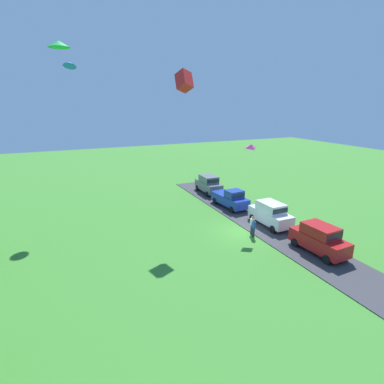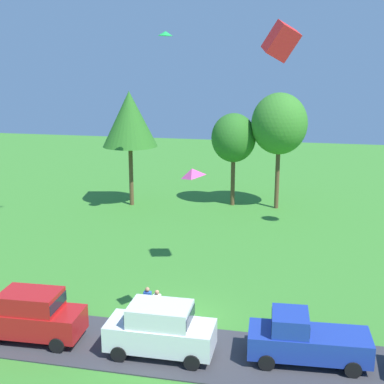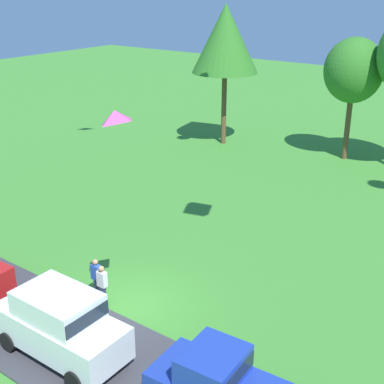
# 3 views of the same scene
# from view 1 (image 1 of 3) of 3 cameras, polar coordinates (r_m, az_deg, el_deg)

# --- Properties ---
(ground_plane) EXTENTS (120.00, 120.00, 0.00)m
(ground_plane) POSITION_cam_1_polar(r_m,az_deg,el_deg) (28.09, 9.42, -7.52)
(ground_plane) COLOR #3D842D
(pavement_strip) EXTENTS (36.00, 4.40, 0.06)m
(pavement_strip) POSITION_cam_1_polar(r_m,az_deg,el_deg) (29.65, 14.03, -6.42)
(pavement_strip) COLOR #38383D
(pavement_strip) RESTS_ON ground
(car_suv_near_entrance) EXTENTS (4.67, 2.19, 2.28)m
(car_suv_near_entrance) POSITION_cam_1_polar(r_m,az_deg,el_deg) (25.59, 23.11, -8.01)
(car_suv_near_entrance) COLOR red
(car_suv_near_entrance) RESTS_ON ground
(car_suv_by_flagpole) EXTENTS (4.62, 2.08, 2.28)m
(car_suv_by_flagpole) POSITION_cam_1_polar(r_m,az_deg,el_deg) (29.60, 14.73, -3.88)
(car_suv_by_flagpole) COLOR white
(car_suv_by_flagpole) RESTS_ON ground
(car_pickup_mid_row) EXTENTS (5.11, 2.30, 2.14)m
(car_pickup_mid_row) POSITION_cam_1_polar(r_m,az_deg,el_deg) (33.84, 7.42, -1.21)
(car_pickup_mid_row) COLOR #1E389E
(car_pickup_mid_row) RESTS_ON ground
(car_suv_far_end) EXTENTS (4.64, 2.13, 2.28)m
(car_suv_far_end) POSITION_cam_1_polar(r_m,az_deg,el_deg) (39.09, 3.18, 1.63)
(car_suv_far_end) COLOR slate
(car_suv_far_end) RESTS_ON ground
(person_beside_suv) EXTENTS (0.36, 0.24, 1.71)m
(person_beside_suv) POSITION_cam_1_polar(r_m,az_deg,el_deg) (27.48, 11.36, -6.20)
(person_beside_suv) COLOR #2D334C
(person_beside_suv) RESTS_ON ground
(person_watching_sky) EXTENTS (0.36, 0.24, 1.71)m
(person_watching_sky) POSITION_cam_1_polar(r_m,az_deg,el_deg) (26.96, 11.65, -6.68)
(person_watching_sky) COLOR #2D334C
(person_watching_sky) RESTS_ON ground
(kite_delta_over_trees) EXTENTS (1.72, 1.69, 0.89)m
(kite_delta_over_trees) POSITION_cam_1_polar(r_m,az_deg,el_deg) (33.30, -22.25, 21.62)
(kite_delta_over_trees) COLOR blue
(kite_diamond_topmost) EXTENTS (0.91, 0.94, 0.52)m
(kite_diamond_topmost) POSITION_cam_1_polar(r_m,az_deg,el_deg) (27.61, 11.22, 8.55)
(kite_diamond_topmost) COLOR #EA4C9E
(kite_box_high_left) EXTENTS (2.01, 1.58, 2.10)m
(kite_box_high_left) POSITION_cam_1_polar(r_m,az_deg,el_deg) (27.80, -1.51, 20.39)
(kite_box_high_left) COLOR red
(kite_delta_trailing_tail) EXTENTS (1.33, 1.32, 0.34)m
(kite_delta_trailing_tail) POSITION_cam_1_polar(r_m,az_deg,el_deg) (17.33, -24.06, 24.36)
(kite_delta_trailing_tail) COLOR green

